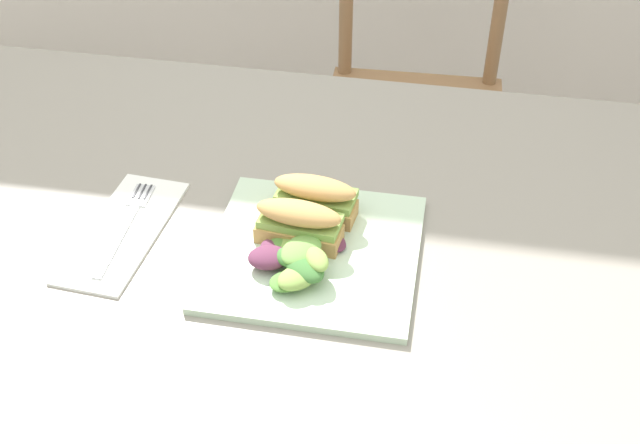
# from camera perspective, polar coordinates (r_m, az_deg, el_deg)

# --- Properties ---
(dining_table) EXTENTS (1.36, 0.97, 0.74)m
(dining_table) POSITION_cam_1_polar(r_m,az_deg,el_deg) (1.05, -5.52, -7.79)
(dining_table) COLOR gray
(dining_table) RESTS_ON ground
(chair_wooden_far) EXTENTS (0.41, 0.41, 0.87)m
(chair_wooden_far) POSITION_cam_1_polar(r_m,az_deg,el_deg) (1.83, 6.72, 8.14)
(chair_wooden_far) COLOR #8E6642
(chair_wooden_far) RESTS_ON ground
(plate_lunch) EXTENTS (0.25, 0.25, 0.01)m
(plate_lunch) POSITION_cam_1_polar(r_m,az_deg,el_deg) (0.98, -0.42, -2.15)
(plate_lunch) COLOR beige
(plate_lunch) RESTS_ON dining_table
(sandwich_half_front) EXTENTS (0.11, 0.06, 0.06)m
(sandwich_half_front) POSITION_cam_1_polar(r_m,az_deg,el_deg) (0.97, -1.50, -0.03)
(sandwich_half_front) COLOR tan
(sandwich_half_front) RESTS_ON plate_lunch
(sandwich_half_back) EXTENTS (0.11, 0.06, 0.06)m
(sandwich_half_back) POSITION_cam_1_polar(r_m,az_deg,el_deg) (1.01, -0.35, 1.79)
(sandwich_half_back) COLOR tan
(sandwich_half_back) RESTS_ON plate_lunch
(salad_mixed_greens) EXTENTS (0.12, 0.15, 0.03)m
(salad_mixed_greens) POSITION_cam_1_polar(r_m,az_deg,el_deg) (0.94, -1.93, -2.55)
(salad_mixed_greens) COLOR #518438
(salad_mixed_greens) RESTS_ON plate_lunch
(napkin_folded) EXTENTS (0.11, 0.23, 0.00)m
(napkin_folded) POSITION_cam_1_polar(r_m,az_deg,el_deg) (1.04, -13.91, -0.63)
(napkin_folded) COLOR white
(napkin_folded) RESTS_ON dining_table
(fork_on_napkin) EXTENTS (0.03, 0.19, 0.00)m
(fork_on_napkin) POSITION_cam_1_polar(r_m,az_deg,el_deg) (1.05, -13.62, 0.12)
(fork_on_napkin) COLOR silver
(fork_on_napkin) RESTS_ON napkin_folded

